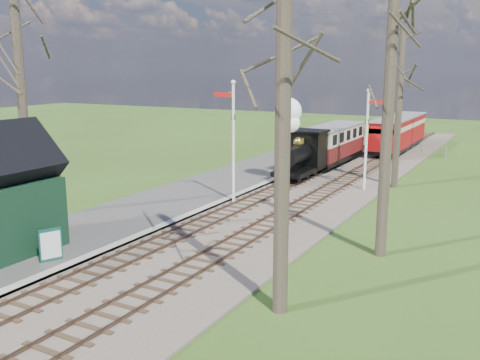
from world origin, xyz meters
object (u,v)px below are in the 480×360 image
object	(u,v)px
semaphore_far	(368,132)
locomotive	(300,144)
semaphore_near	(232,133)
sign_board	(50,245)
coach	(333,142)
red_carriage_a	(391,136)
red_carriage_b	(406,129)

from	to	relation	value
semaphore_far	locomotive	bearing A→B (deg)	168.83
locomotive	semaphore_near	bearing A→B (deg)	-96.29
sign_board	coach	bearing A→B (deg)	85.29
semaphore_near	coach	xyz separation A→B (m)	(0.77, 12.94, -1.97)
locomotive	coach	xyz separation A→B (m)	(0.01, 6.07, -0.61)
semaphore_far	coach	xyz separation A→B (m)	(-4.37, 6.94, -1.70)
semaphore_near	locomotive	world-z (taller)	semaphore_near
locomotive	red_carriage_a	xyz separation A→B (m)	(2.61, 12.11, -0.66)
locomotive	sign_board	size ratio (longest dim) A/B	4.25
semaphore_near	red_carriage_b	size ratio (longest dim) A/B	1.13
red_carriage_b	locomotive	bearing A→B (deg)	-98.44
coach	red_carriage_b	bearing A→B (deg)	77.30
coach	red_carriage_a	size ratio (longest dim) A/B	1.43
coach	red_carriage_a	distance (m)	6.58
red_carriage_a	red_carriage_b	xyz separation A→B (m)	(0.00, 5.50, 0.00)
semaphore_near	red_carriage_b	xyz separation A→B (m)	(3.37, 24.48, -2.02)
coach	red_carriage_b	xyz separation A→B (m)	(2.60, 11.54, -0.05)
sign_board	red_carriage_b	bearing A→B (deg)	82.63
semaphore_far	red_carriage_b	distance (m)	18.64
semaphore_far	coach	distance (m)	8.37
red_carriage_a	sign_board	distance (m)	29.99
semaphore_far	sign_board	world-z (taller)	semaphore_far
semaphore_near	sign_board	world-z (taller)	semaphore_near
semaphore_near	semaphore_far	distance (m)	7.91
semaphore_near	red_carriage_a	size ratio (longest dim) A/B	1.13
semaphore_far	coach	size ratio (longest dim) A/B	0.72
red_carriage_b	sign_board	xyz separation A→B (m)	(-4.54, -35.13, -0.82)
semaphore_far	locomotive	world-z (taller)	semaphore_far
sign_board	semaphore_near	bearing A→B (deg)	83.71
semaphore_far	sign_board	xyz separation A→B (m)	(-6.32, -16.65, -2.57)
locomotive	red_carriage_a	world-z (taller)	locomotive
semaphore_far	red_carriage_b	bearing A→B (deg)	95.48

